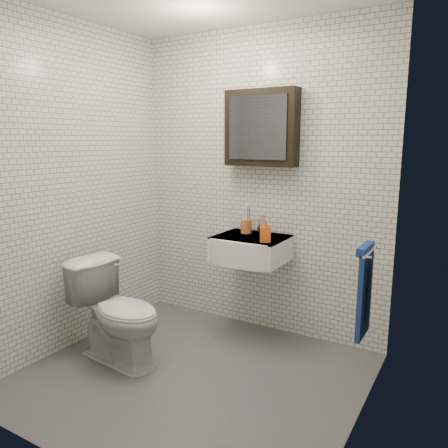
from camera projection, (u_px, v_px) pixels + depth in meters
name	position (u px, v px, depth m)	size (l,w,h in m)	color
ground	(192.00, 375.00, 3.02)	(2.20, 2.00, 0.01)	#4B4D52
room_shell	(189.00, 163.00, 2.74)	(2.22, 2.02, 2.51)	silver
washbasin	(249.00, 249.00, 3.47)	(0.55, 0.50, 0.20)	white
faucet	(260.00, 225.00, 3.61)	(0.06, 0.20, 0.15)	silver
mirror_cabinet	(261.00, 128.00, 3.45)	(0.60, 0.15, 0.60)	black
towel_rail	(365.00, 287.00, 2.65)	(0.09, 0.30, 0.58)	silver
toothbrush_cup	(246.00, 226.00, 3.59)	(0.09, 0.09, 0.25)	#B35F2C
soap_bottle	(265.00, 230.00, 3.28)	(0.08, 0.08, 0.18)	orange
toilet	(118.00, 312.00, 3.18)	(0.42, 0.73, 0.74)	silver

